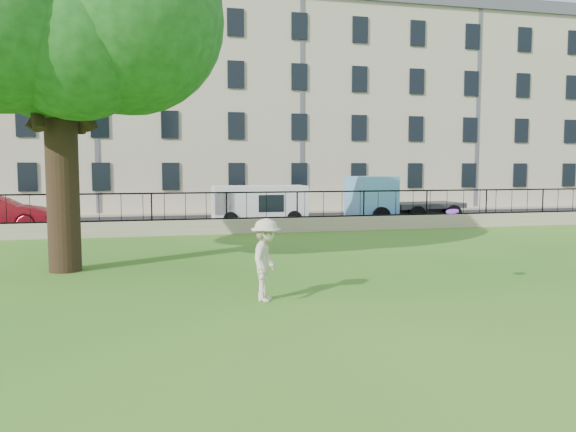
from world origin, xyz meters
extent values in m
plane|color=#245E16|center=(0.00, 0.00, 0.00)|extent=(120.00, 120.00, 0.00)
cube|color=gray|center=(0.00, 12.00, 0.30)|extent=(50.00, 0.40, 0.60)
cube|color=black|center=(0.00, 12.00, 0.63)|extent=(50.00, 0.05, 0.06)
cube|color=black|center=(0.00, 12.00, 1.70)|extent=(50.00, 0.05, 0.06)
cube|color=black|center=(0.00, 16.70, 0.01)|extent=(60.00, 9.00, 0.01)
cube|color=gray|center=(0.00, 21.90, 0.06)|extent=(60.00, 1.40, 0.12)
cube|color=#BFB398|center=(0.00, 27.60, 6.50)|extent=(56.00, 10.00, 13.00)
cube|color=#4C4C54|center=(0.00, 27.60, 13.40)|extent=(56.40, 10.40, 0.80)
cylinder|color=black|center=(-5.20, 4.67, 2.27)|extent=(0.83, 0.83, 4.55)
sphere|color=#174A13|center=(-3.40, 3.87, 6.42)|extent=(4.74, 4.74, 4.74)
imported|color=beige|center=(-0.67, 0.20, 0.85)|extent=(1.03, 1.26, 1.70)
cylinder|color=purple|center=(3.36, -0.10, 1.79)|extent=(0.34, 0.35, 0.12)
cube|color=silver|center=(2.00, 15.40, 0.93)|extent=(4.42, 1.73, 1.86)
cube|color=#5CA3D9|center=(9.00, 14.48, 1.15)|extent=(5.68, 2.57, 2.30)
camera|label=1|loc=(-2.86, -10.97, 2.75)|focal=35.00mm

